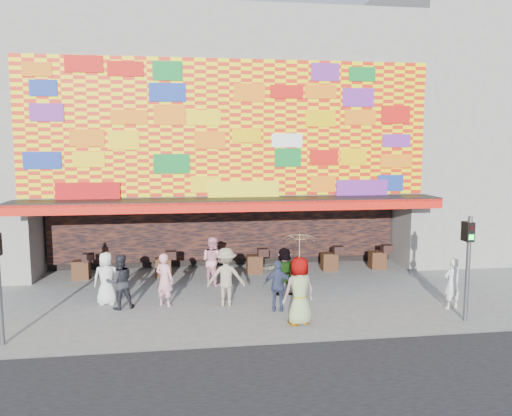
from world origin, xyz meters
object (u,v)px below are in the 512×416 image
at_px(ped_b, 164,280).
at_px(ped_g, 299,291).
at_px(ped_e, 278,286).
at_px(ped_d, 226,277).
at_px(parasol, 300,249).
at_px(ped_h, 452,283).
at_px(ped_c, 120,282).
at_px(ped_i, 212,261).
at_px(signal_right, 468,256).
at_px(ped_f, 284,271).
at_px(ped_a, 106,278).

relative_size(ped_b, ped_g, 0.87).
xyz_separation_m(ped_b, ped_e, (3.39, -0.97, -0.06)).
height_order(ped_d, ped_g, ped_g).
xyz_separation_m(ped_d, parasol, (1.88, -1.92, 1.23)).
bearing_deg(parasol, ped_h, 7.52).
distance_m(ped_c, ped_i, 3.70).
bearing_deg(ped_e, ped_b, -1.97).
bearing_deg(ped_c, ped_g, 139.63).
distance_m(signal_right, ped_c, 10.18).
bearing_deg(ped_g, ped_i, -79.87).
distance_m(ped_b, ped_e, 3.52).
xyz_separation_m(ped_b, ped_c, (-1.33, -0.08, 0.01)).
xyz_separation_m(ped_c, ped_d, (3.21, -0.13, 0.07)).
relative_size(ped_h, ped_i, 0.91).
height_order(signal_right, parasol, signal_right).
xyz_separation_m(ped_h, ped_i, (-7.06, 3.67, 0.08)).
bearing_deg(ped_f, ped_e, 72.11).
bearing_deg(ped_e, parasol, 121.76).
height_order(ped_c, ped_i, ped_i).
height_order(ped_c, ped_g, ped_g).
distance_m(ped_a, ped_c, 0.67).
height_order(ped_b, ped_f, ped_b).
relative_size(ped_a, ped_e, 1.08).
xyz_separation_m(ped_d, ped_e, (1.50, -0.75, -0.13)).
xyz_separation_m(ped_g, ped_h, (4.89, 0.65, -0.16)).
xyz_separation_m(ped_a, ped_d, (3.68, -0.61, 0.07)).
bearing_deg(ped_g, ped_b, -46.13).
relative_size(ped_d, ped_e, 1.17).
bearing_deg(ped_d, ped_a, -4.62).
bearing_deg(ped_h, ped_i, -40.59).
relative_size(ped_b, parasol, 0.91).
xyz_separation_m(ped_a, ped_e, (5.18, -1.37, -0.06)).
xyz_separation_m(ped_h, parasol, (-4.89, -0.65, 1.35)).
xyz_separation_m(ped_b, ped_g, (3.76, -2.14, 0.12)).
bearing_deg(ped_g, signal_right, 158.82).
height_order(ped_e, parasol, parasol).
distance_m(ped_d, ped_f, 2.18).
height_order(ped_d, ped_f, ped_d).
xyz_separation_m(ped_f, ped_g, (-0.13, -2.77, 0.15)).
xyz_separation_m(ped_a, ped_b, (1.79, -0.40, -0.00)).
height_order(ped_a, parasol, parasol).
relative_size(ped_c, ped_g, 0.88).
xyz_separation_m(ped_b, ped_f, (3.89, 0.64, -0.03)).
xyz_separation_m(ped_b, parasol, (3.76, -2.14, 1.31)).
relative_size(ped_e, parasol, 0.85).
distance_m(ped_f, parasol, 3.08).
bearing_deg(ped_e, signal_right, 177.10).
height_order(ped_d, ped_i, ped_d).
xyz_separation_m(ped_c, ped_f, (5.22, 0.72, -0.04)).
relative_size(ped_b, ped_i, 0.96).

